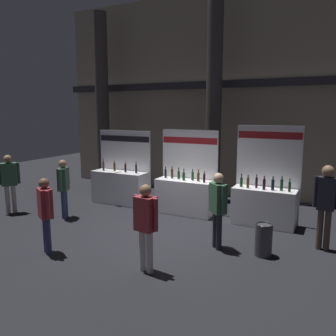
{
  "coord_description": "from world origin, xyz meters",
  "views": [
    {
      "loc": [
        3.72,
        -7.08,
        2.91
      ],
      "look_at": [
        -0.43,
        1.1,
        1.38
      ],
      "focal_mm": 36.54,
      "sensor_mm": 36.0,
      "label": 1
    }
  ],
  "objects": [
    {
      "name": "ground_plane",
      "position": [
        0.0,
        0.0,
        0.0
      ],
      "size": [
        25.53,
        25.53,
        0.0
      ],
      "primitive_type": "plane",
      "color": "black"
    },
    {
      "name": "hall_colonnade",
      "position": [
        0.0,
        4.31,
        3.42
      ],
      "size": [
        12.76,
        1.37,
        6.91
      ],
      "color": "tan",
      "rests_on": "ground_plane"
    },
    {
      "name": "exhibitor_booth_0",
      "position": [
        -2.45,
        1.72,
        0.61
      ],
      "size": [
        1.89,
        0.73,
        2.3
      ],
      "color": "white",
      "rests_on": "ground_plane"
    },
    {
      "name": "exhibitor_booth_1",
      "position": [
        -0.16,
        1.65,
        0.6
      ],
      "size": [
        1.72,
        0.66,
        2.38
      ],
      "color": "white",
      "rests_on": "ground_plane"
    },
    {
      "name": "exhibitor_booth_2",
      "position": [
        2.08,
        1.64,
        0.61
      ],
      "size": [
        1.65,
        0.66,
        2.55
      ],
      "color": "white",
      "rests_on": "ground_plane"
    },
    {
      "name": "trash_bin",
      "position": [
        2.47,
        -0.33,
        0.34
      ],
      "size": [
        0.35,
        0.35,
        0.67
      ],
      "color": "#38383D",
      "rests_on": "ground_plane"
    },
    {
      "name": "visitor_1",
      "position": [
        -2.94,
        -0.25,
        0.96
      ],
      "size": [
        0.37,
        0.5,
        1.62
      ],
      "rotation": [
        0.0,
        0.0,
        5.16
      ],
      "color": "navy",
      "rests_on": "ground_plane"
    },
    {
      "name": "visitor_2",
      "position": [
        -4.65,
        -0.61,
        1.02
      ],
      "size": [
        0.46,
        0.48,
        1.69
      ],
      "rotation": [
        0.0,
        0.0,
        4.02
      ],
      "color": "#ADA393",
      "rests_on": "ground_plane"
    },
    {
      "name": "visitor_3",
      "position": [
        -1.54,
        -2.23,
        0.94
      ],
      "size": [
        0.46,
        0.38,
        1.59
      ],
      "rotation": [
        0.0,
        0.0,
        2.61
      ],
      "color": "navy",
      "rests_on": "ground_plane"
    },
    {
      "name": "visitor_4",
      "position": [
        1.51,
        -0.39,
        0.98
      ],
      "size": [
        0.44,
        0.44,
        1.65
      ],
      "rotation": [
        0.0,
        0.0,
        2.37
      ],
      "color": "#23232D",
      "rests_on": "ground_plane"
    },
    {
      "name": "visitor_5",
      "position": [
        0.7,
        -2.01,
        0.98
      ],
      "size": [
        0.54,
        0.31,
        1.64
      ],
      "rotation": [
        0.0,
        0.0,
        2.98
      ],
      "color": "silver",
      "rests_on": "ground_plane"
    },
    {
      "name": "visitor_6",
      "position": [
        3.53,
        0.55,
        1.08
      ],
      "size": [
        0.51,
        0.24,
        1.82
      ],
      "rotation": [
        0.0,
        0.0,
        3.1
      ],
      "color": "#47382D",
      "rests_on": "ground_plane"
    }
  ]
}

